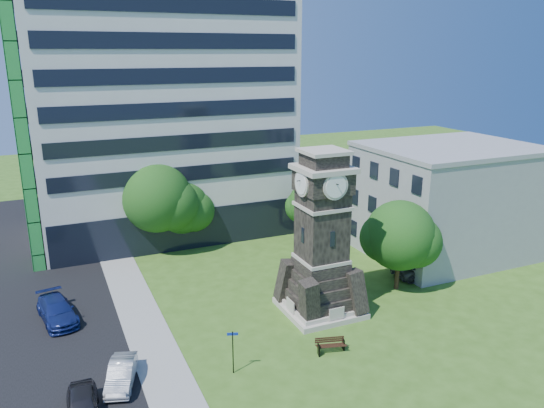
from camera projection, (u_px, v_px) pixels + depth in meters
name	position (u px, v px, depth m)	size (l,w,h in m)	color
ground	(296.00, 331.00, 36.86)	(160.00, 160.00, 0.00)	#375C1A
sidewalk	(144.00, 325.00, 37.56)	(3.00, 70.00, 0.06)	gray
street	(12.00, 352.00, 34.27)	(14.00, 80.00, 0.02)	black
clock_tower	(321.00, 244.00, 38.31)	(5.40, 5.40, 12.22)	#B7AE9F
office_tall	(158.00, 97.00, 54.38)	(26.20, 15.11, 28.60)	silver
office_low	(448.00, 199.00, 50.19)	(15.20, 12.20, 10.40)	#939598
car_street_south	(82.00, 406.00, 27.96)	(1.67, 4.16, 1.42)	black
car_street_mid	(121.00, 374.00, 30.82)	(1.40, 4.01, 1.32)	#A1A4A9
car_street_north	(57.00, 311.00, 38.09)	(2.16, 5.31, 1.54)	navy
car_east_lot	(422.00, 268.00, 45.69)	(2.45, 5.31, 1.48)	#4A494E
park_bench	(331.00, 344.00, 34.18)	(1.93, 0.51, 1.00)	black
street_sign	(233.00, 347.00, 31.58)	(0.67, 0.07, 2.80)	black
tree_nw	(158.00, 200.00, 49.99)	(7.27, 6.61, 8.76)	#332114
tree_nc	(181.00, 207.00, 51.88)	(6.15, 5.59, 6.98)	#332114
tree_ne	(312.00, 206.00, 52.30)	(5.09, 4.62, 6.47)	#332114
tree_east	(401.00, 237.00, 42.23)	(6.20, 5.64, 7.45)	#332114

